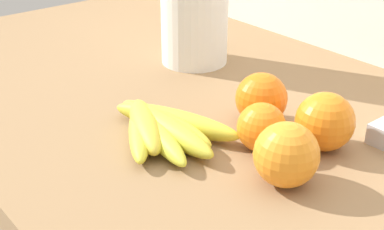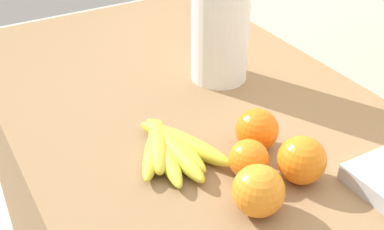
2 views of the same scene
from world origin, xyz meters
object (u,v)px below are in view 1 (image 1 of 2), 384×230
(orange_far_right, at_px, (261,127))
(orange_center, at_px, (286,155))
(banana_bunch, at_px, (159,126))
(orange_front, at_px, (261,99))
(orange_back_right, at_px, (325,122))

(orange_far_right, bearing_deg, orange_center, -25.70)
(banana_bunch, bearing_deg, orange_center, 14.95)
(orange_front, xyz_separation_m, orange_back_right, (0.11, 0.01, 0.00))
(banana_bunch, height_order, orange_center, orange_center)
(orange_back_right, bearing_deg, orange_front, -174.36)
(orange_center, xyz_separation_m, orange_back_right, (-0.03, 0.11, -0.00))
(banana_bunch, height_order, orange_far_right, orange_far_right)
(orange_far_right, relative_size, orange_back_right, 0.83)
(orange_center, bearing_deg, orange_far_right, 154.30)
(orange_far_right, distance_m, orange_back_right, 0.09)
(orange_center, relative_size, orange_far_right, 1.20)
(orange_front, distance_m, orange_back_right, 0.11)
(banana_bunch, relative_size, orange_back_right, 2.59)
(orange_far_right, bearing_deg, banana_bunch, -142.41)
(orange_front, xyz_separation_m, orange_far_right, (0.06, -0.06, -0.01))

